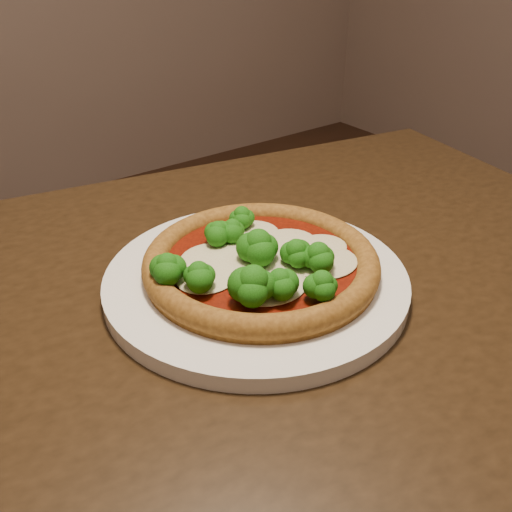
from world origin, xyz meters
TOP-DOWN VIEW (x-y plane):
  - dining_table at (-0.22, -0.05)m, footprint 1.21×0.95m
  - plate at (-0.18, -0.05)m, footprint 0.33×0.33m
  - pizza at (-0.18, -0.05)m, footprint 0.26×0.26m

SIDE VIEW (x-z plane):
  - dining_table at x=-0.22m, z-range 0.27..1.02m
  - plate at x=-0.18m, z-range 0.75..0.77m
  - pizza at x=-0.18m, z-range 0.75..0.82m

